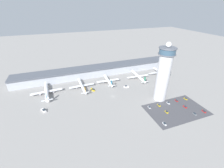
% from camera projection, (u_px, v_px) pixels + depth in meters
% --- Properties ---
extents(ground_plane, '(1000.00, 1000.00, 0.00)m').
position_uv_depth(ground_plane, '(113.00, 96.00, 186.46)').
color(ground_plane, gray).
extents(terminal_building, '(250.43, 25.00, 13.89)m').
position_uv_depth(terminal_building, '(98.00, 70.00, 240.98)').
color(terminal_building, '#A3A8B2').
rests_on(terminal_building, ground).
extents(control_tower, '(18.30, 18.30, 68.15)m').
position_uv_depth(control_tower, '(163.00, 74.00, 166.70)').
color(control_tower, '#BCBCC1').
rests_on(control_tower, ground).
extents(parking_lot_surface, '(64.00, 40.00, 0.01)m').
position_uv_depth(parking_lot_surface, '(176.00, 110.00, 162.62)').
color(parking_lot_surface, '#424247').
rests_on(parking_lot_surface, ground).
extents(airplane_gate_alpha, '(38.39, 44.82, 13.59)m').
position_uv_depth(airplane_gate_alpha, '(47.00, 92.00, 188.59)').
color(airplane_gate_alpha, white).
rests_on(airplane_gate_alpha, ground).
extents(airplane_gate_bravo, '(34.13, 41.85, 11.72)m').
position_uv_depth(airplane_gate_bravo, '(82.00, 86.00, 202.46)').
color(airplane_gate_bravo, silver).
rests_on(airplane_gate_bravo, ground).
extents(airplane_gate_charlie, '(33.68, 35.23, 12.11)m').
position_uv_depth(airplane_gate_charlie, '(108.00, 81.00, 215.52)').
color(airplane_gate_charlie, white).
rests_on(airplane_gate_charlie, ground).
extents(airplane_gate_delta, '(35.49, 42.88, 12.13)m').
position_uv_depth(airplane_gate_delta, '(138.00, 76.00, 228.97)').
color(airplane_gate_delta, white).
rests_on(airplane_gate_delta, ground).
extents(airplane_gate_echo, '(42.02, 32.81, 11.66)m').
position_uv_depth(airplane_gate_echo, '(160.00, 72.00, 244.58)').
color(airplane_gate_echo, silver).
rests_on(airplane_gate_echo, ground).
extents(service_truck_catering, '(6.02, 3.80, 3.19)m').
position_uv_depth(service_truck_catering, '(159.00, 83.00, 215.45)').
color(service_truck_catering, black).
rests_on(service_truck_catering, ground).
extents(service_truck_fuel, '(7.77, 3.80, 2.74)m').
position_uv_depth(service_truck_fuel, '(126.00, 87.00, 206.39)').
color(service_truck_fuel, black).
rests_on(service_truck_fuel, ground).
extents(service_truck_baggage, '(6.16, 8.30, 2.83)m').
position_uv_depth(service_truck_baggage, '(44.00, 110.00, 160.17)').
color(service_truck_baggage, black).
rests_on(service_truck_baggage, ground).
extents(service_truck_water, '(3.93, 8.54, 2.65)m').
position_uv_depth(service_truck_water, '(93.00, 90.00, 199.09)').
color(service_truck_water, black).
rests_on(service_truck_water, ground).
extents(car_grey_coupe, '(2.00, 4.45, 1.42)m').
position_uv_depth(car_grey_coupe, '(167.00, 112.00, 158.83)').
color(car_grey_coupe, black).
rests_on(car_grey_coupe, ground).
extents(car_silver_sedan, '(2.06, 4.48, 1.53)m').
position_uv_depth(car_silver_sedan, '(185.00, 107.00, 166.58)').
color(car_silver_sedan, black).
rests_on(car_silver_sedan, ground).
extents(car_yellow_taxi, '(1.94, 4.27, 1.58)m').
position_uv_depth(car_yellow_taxi, '(186.00, 99.00, 180.78)').
color(car_yellow_taxi, black).
rests_on(car_yellow_taxi, ground).
extents(car_red_hatchback, '(1.77, 4.22, 1.53)m').
position_uv_depth(car_red_hatchback, '(195.00, 114.00, 155.80)').
color(car_red_hatchback, black).
rests_on(car_red_hatchback, ground).
extents(car_white_wagon, '(1.90, 4.23, 1.37)m').
position_uv_depth(car_white_wagon, '(176.00, 101.00, 177.37)').
color(car_white_wagon, black).
rests_on(car_white_wagon, ground).
extents(car_maroon_suv, '(1.96, 4.27, 1.41)m').
position_uv_depth(car_maroon_suv, '(149.00, 107.00, 165.89)').
color(car_maroon_suv, black).
rests_on(car_maroon_suv, ground).
extents(car_green_van, '(1.79, 4.72, 1.43)m').
position_uv_depth(car_green_van, '(164.00, 124.00, 143.03)').
color(car_green_van, black).
rests_on(car_green_van, ground).
extents(car_blue_compact, '(1.74, 4.48, 1.41)m').
position_uv_depth(car_blue_compact, '(159.00, 105.00, 169.32)').
color(car_blue_compact, black).
rests_on(car_blue_compact, ground).
extents(car_black_suv, '(1.86, 4.63, 1.45)m').
position_uv_depth(car_black_suv, '(204.00, 111.00, 159.56)').
color(car_black_suv, black).
rests_on(car_black_suv, ground).
extents(car_navy_sedan, '(1.83, 4.47, 1.45)m').
position_uv_depth(car_navy_sedan, '(168.00, 103.00, 173.02)').
color(car_navy_sedan, black).
rests_on(car_navy_sedan, ground).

